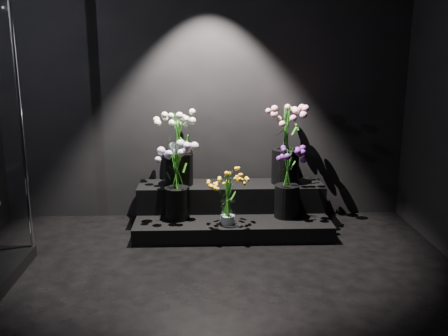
{
  "coord_description": "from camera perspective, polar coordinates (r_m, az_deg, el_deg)",
  "views": [
    {
      "loc": [
        0.01,
        -2.92,
        1.7
      ],
      "look_at": [
        0.16,
        1.2,
        0.69
      ],
      "focal_mm": 40.0,
      "sensor_mm": 36.0,
      "label": 1
    }
  ],
  "objects": [
    {
      "name": "wall_back",
      "position": [
        4.93,
        -2.23,
        10.25
      ],
      "size": [
        4.0,
        0.0,
        4.0
      ],
      "primitive_type": "plane",
      "rotation": [
        1.57,
        0.0,
        0.0
      ],
      "color": "black",
      "rests_on": "floor"
    },
    {
      "name": "bouquet_cream_roses",
      "position": [
        4.76,
        -5.27,
        2.54
      ],
      "size": [
        0.46,
        0.46,
        0.69
      ],
      "rotation": [
        0.0,
        0.0,
        -0.29
      ],
      "color": "black",
      "rests_on": "display_riser"
    },
    {
      "name": "bouquet_lilac",
      "position": [
        4.53,
        -5.44,
        -0.81
      ],
      "size": [
        0.42,
        0.42,
        0.71
      ],
      "rotation": [
        0.0,
        0.0,
        0.11
      ],
      "color": "black",
      "rests_on": "display_riser"
    },
    {
      "name": "wall_front",
      "position": [
        0.97,
        -2.53,
        -4.22
      ],
      "size": [
        4.0,
        0.0,
        4.0
      ],
      "primitive_type": "plane",
      "rotation": [
        -1.57,
        0.0,
        0.0
      ],
      "color": "black",
      "rests_on": "floor"
    },
    {
      "name": "bouquet_orange_bells",
      "position": [
        4.43,
        0.43,
        -3.34
      ],
      "size": [
        0.32,
        0.32,
        0.47
      ],
      "rotation": [
        0.0,
        0.0,
        0.13
      ],
      "color": "white",
      "rests_on": "display_riser"
    },
    {
      "name": "bouquet_purple",
      "position": [
        4.61,
        7.26,
        -1.07
      ],
      "size": [
        0.34,
        0.34,
        0.66
      ],
      "rotation": [
        0.0,
        0.0,
        0.02
      ],
      "color": "black",
      "rests_on": "display_riser"
    },
    {
      "name": "bouquet_pink_roses",
      "position": [
        4.83,
        7.09,
        3.29
      ],
      "size": [
        0.41,
        0.41,
        0.76
      ],
      "rotation": [
        0.0,
        0.0,
        0.04
      ],
      "color": "black",
      "rests_on": "display_riser"
    },
    {
      "name": "floor",
      "position": [
        3.38,
        -2.05,
        -16.46
      ],
      "size": [
        4.0,
        4.0,
        0.0
      ],
      "primitive_type": "plane",
      "color": "black",
      "rests_on": "ground"
    },
    {
      "name": "display_riser",
      "position": [
        4.82,
        0.86,
        -4.82
      ],
      "size": [
        1.79,
        0.8,
        0.4
      ],
      "color": "black",
      "rests_on": "floor"
    }
  ]
}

